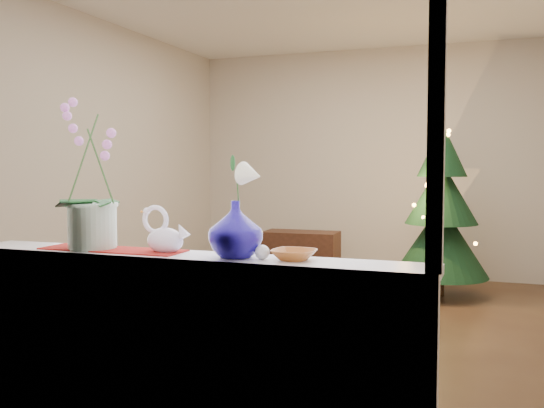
% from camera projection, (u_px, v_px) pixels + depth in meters
% --- Properties ---
extents(ground, '(5.00, 5.00, 0.00)m').
position_uv_depth(ground, '(325.00, 326.00, 4.96)').
color(ground, '#382217').
rests_on(ground, ground).
extents(wall_back, '(4.50, 0.10, 2.70)m').
position_uv_depth(wall_back, '(380.00, 162.00, 7.22)').
color(wall_back, beige).
rests_on(wall_back, ground).
extents(wall_front, '(4.50, 0.10, 2.70)m').
position_uv_depth(wall_front, '(169.00, 157.00, 2.53)').
color(wall_front, beige).
rests_on(wall_front, ground).
extents(wall_left, '(0.10, 5.00, 2.70)m').
position_uv_depth(wall_left, '(92.00, 162.00, 5.65)').
color(wall_left, beige).
rests_on(wall_left, ground).
extents(window_apron, '(2.20, 0.08, 0.88)m').
position_uv_depth(window_apron, '(176.00, 367.00, 2.63)').
color(window_apron, white).
rests_on(window_apron, ground).
extents(windowsill, '(2.20, 0.26, 0.04)m').
position_uv_depth(windowsill, '(185.00, 259.00, 2.68)').
color(windowsill, white).
rests_on(windowsill, window_apron).
extents(window_frame, '(2.22, 0.06, 1.60)m').
position_uv_depth(window_frame, '(172.00, 73.00, 2.54)').
color(window_frame, white).
rests_on(window_frame, windowsill).
extents(runner, '(0.70, 0.20, 0.01)m').
position_uv_depth(runner, '(112.00, 250.00, 2.81)').
color(runner, maroon).
rests_on(runner, windowsill).
extents(orchid_pot, '(0.31, 0.31, 0.71)m').
position_uv_depth(orchid_pot, '(91.00, 173.00, 2.83)').
color(orchid_pot, beige).
rests_on(orchid_pot, windowsill).
extents(swan, '(0.25, 0.15, 0.20)m').
position_uv_depth(swan, '(165.00, 230.00, 2.72)').
color(swan, white).
rests_on(swan, windowsill).
extents(blue_vase, '(0.30, 0.30, 0.28)m').
position_uv_depth(blue_vase, '(236.00, 225.00, 2.58)').
color(blue_vase, '#11086D').
rests_on(blue_vase, windowsill).
extents(lily, '(0.15, 0.09, 0.21)m').
position_uv_depth(lily, '(235.00, 167.00, 2.56)').
color(lily, white).
rests_on(lily, blue_vase).
extents(paperweight, '(0.06, 0.06, 0.06)m').
position_uv_depth(paperweight, '(262.00, 252.00, 2.53)').
color(paperweight, white).
rests_on(paperweight, windowsill).
extents(amber_dish, '(0.16, 0.16, 0.04)m').
position_uv_depth(amber_dish, '(294.00, 255.00, 2.51)').
color(amber_dish, '#AA5E26').
rests_on(amber_dish, windowsill).
extents(xmas_tree, '(1.23, 1.23, 1.73)m').
position_uv_depth(xmas_tree, '(441.00, 210.00, 6.06)').
color(xmas_tree, black).
rests_on(xmas_tree, ground).
extents(side_table, '(0.81, 0.43, 0.60)m').
position_uv_depth(side_table, '(301.00, 259.00, 6.56)').
color(side_table, black).
rests_on(side_table, ground).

